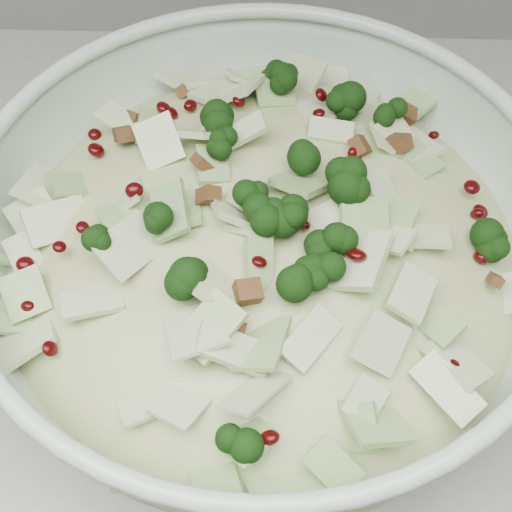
{
  "coord_description": "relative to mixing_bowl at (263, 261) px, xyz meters",
  "views": [
    {
      "loc": [
        -0.63,
        1.31,
        1.41
      ],
      "look_at": [
        -0.63,
        1.58,
        1.02
      ],
      "focal_mm": 50.0,
      "sensor_mm": 36.0,
      "label": 1
    }
  ],
  "objects": [
    {
      "name": "mixing_bowl",
      "position": [
        0.0,
        0.0,
        0.0
      ],
      "size": [
        0.45,
        0.45,
        0.16
      ],
      "rotation": [
        0.0,
        0.0,
        -0.12
      ],
      "color": "silver",
      "rests_on": "counter"
    },
    {
      "name": "salad",
      "position": [
        0.0,
        0.0,
        0.03
      ],
      "size": [
        0.5,
        0.5,
        0.16
      ],
      "rotation": [
        0.0,
        0.0,
        -0.41
      ],
      "color": "#BBC687",
      "rests_on": "mixing_bowl"
    }
  ]
}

